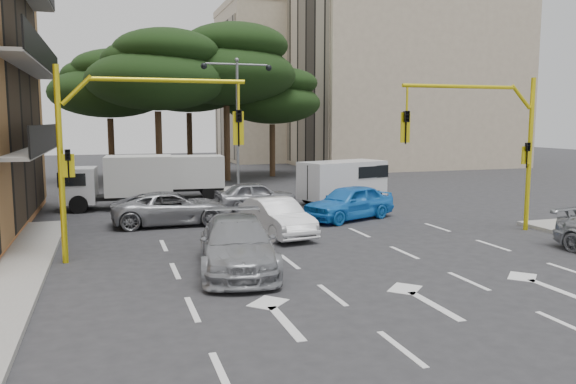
% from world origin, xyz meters
% --- Properties ---
extents(ground, '(120.00, 120.00, 0.00)m').
position_xyz_m(ground, '(0.00, 0.00, 0.00)').
color(ground, '#28282B').
rests_on(ground, ground).
extents(median_strip, '(1.40, 6.00, 0.15)m').
position_xyz_m(median_strip, '(0.00, 16.00, 0.07)').
color(median_strip, gray).
rests_on(median_strip, ground).
extents(apartment_beige_near, '(20.20, 12.15, 18.70)m').
position_xyz_m(apartment_beige_near, '(19.95, 32.00, 9.35)').
color(apartment_beige_near, tan).
rests_on(apartment_beige_near, ground).
extents(apartment_beige_far, '(16.20, 12.15, 16.70)m').
position_xyz_m(apartment_beige_far, '(12.95, 44.00, 8.35)').
color(apartment_beige_far, tan).
rests_on(apartment_beige_far, ground).
extents(pine_left_near, '(9.15, 9.15, 10.23)m').
position_xyz_m(pine_left_near, '(-3.94, 21.96, 7.60)').
color(pine_left_near, '#382616').
rests_on(pine_left_near, ground).
extents(pine_center, '(9.98, 9.98, 11.16)m').
position_xyz_m(pine_center, '(1.06, 23.96, 8.30)').
color(pine_center, '#382616').
rests_on(pine_center, ground).
extents(pine_left_far, '(8.32, 8.32, 9.30)m').
position_xyz_m(pine_left_far, '(-6.94, 25.96, 6.91)').
color(pine_left_far, '#382616').
rests_on(pine_left_far, ground).
extents(pine_right, '(7.49, 7.49, 8.37)m').
position_xyz_m(pine_right, '(5.06, 25.96, 6.22)').
color(pine_right, '#382616').
rests_on(pine_right, ground).
extents(pine_back, '(9.15, 9.15, 10.23)m').
position_xyz_m(pine_back, '(-0.94, 28.96, 7.60)').
color(pine_back, '#382616').
rests_on(pine_back, ground).
extents(signal_mast_right, '(5.79, 0.37, 6.00)m').
position_xyz_m(signal_mast_right, '(6.80, 1.99, 3.88)').
color(signal_mast_right, yellow).
rests_on(signal_mast_right, ground).
extents(signal_mast_left, '(5.79, 0.37, 6.00)m').
position_xyz_m(signal_mast_left, '(-6.80, 1.99, 3.88)').
color(signal_mast_left, yellow).
rests_on(signal_mast_left, ground).
extents(street_lamp_center, '(4.16, 0.36, 7.77)m').
position_xyz_m(street_lamp_center, '(0.00, 16.00, 5.43)').
color(street_lamp_center, slate).
rests_on(street_lamp_center, median_strip).
extents(car_white_hatch, '(2.11, 4.42, 1.40)m').
position_xyz_m(car_white_hatch, '(-1.22, 4.02, 0.70)').
color(car_white_hatch, white).
rests_on(car_white_hatch, ground).
extents(car_blue_compact, '(4.84, 3.38, 1.53)m').
position_xyz_m(car_blue_compact, '(2.81, 6.34, 0.76)').
color(car_blue_compact, blue).
rests_on(car_blue_compact, ground).
extents(car_silver_wagon, '(2.94, 5.56, 1.53)m').
position_xyz_m(car_silver_wagon, '(-3.73, -0.40, 0.77)').
color(car_silver_wagon, gray).
rests_on(car_silver_wagon, ground).
extents(car_silver_cross_a, '(5.01, 2.33, 1.39)m').
position_xyz_m(car_silver_cross_a, '(-4.74, 7.49, 0.70)').
color(car_silver_cross_a, '#929499').
rests_on(car_silver_cross_a, ground).
extents(car_silver_cross_b, '(4.14, 1.87, 1.38)m').
position_xyz_m(car_silver_cross_b, '(-0.39, 10.36, 0.69)').
color(car_silver_cross_b, gray).
rests_on(car_silver_cross_b, ground).
extents(van_white, '(4.96, 3.29, 2.28)m').
position_xyz_m(van_white, '(4.46, 10.90, 1.14)').
color(van_white, silver).
rests_on(van_white, ground).
extents(box_truck_a, '(5.48, 2.62, 2.62)m').
position_xyz_m(box_truck_a, '(-6.77, 12.57, 1.31)').
color(box_truck_a, silver).
rests_on(box_truck_a, ground).
extents(box_truck_b, '(4.99, 2.38, 2.39)m').
position_xyz_m(box_truck_b, '(-3.39, 15.50, 1.19)').
color(box_truck_b, silver).
rests_on(box_truck_b, ground).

